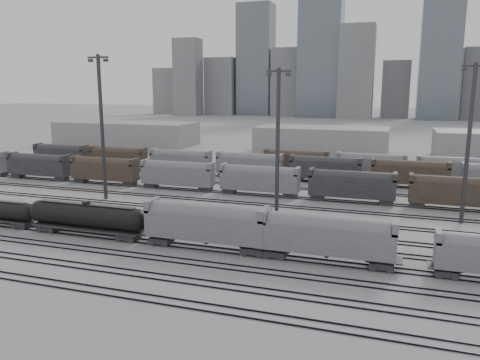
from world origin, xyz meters
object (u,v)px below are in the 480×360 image
(light_mast_c, at_px, (278,144))
(tank_car_b, at_px, (87,217))
(hopper_car_a, at_px, (206,222))
(hopper_car_b, at_px, (327,235))

(light_mast_c, bearing_deg, tank_car_b, -151.09)
(hopper_car_a, xyz_separation_m, light_mast_c, (5.88, 12.95, 8.56))
(hopper_car_a, bearing_deg, tank_car_b, -180.00)
(hopper_car_b, relative_size, light_mast_c, 0.68)
(hopper_car_b, bearing_deg, tank_car_b, -180.00)
(tank_car_b, distance_m, hopper_car_a, 17.60)
(hopper_car_b, xyz_separation_m, light_mast_c, (-9.24, 12.95, 8.65))
(tank_car_b, xyz_separation_m, hopper_car_b, (32.70, 0.00, 0.74))
(tank_car_b, distance_m, hopper_car_b, 32.71)
(light_mast_c, bearing_deg, hopper_car_b, -54.48)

